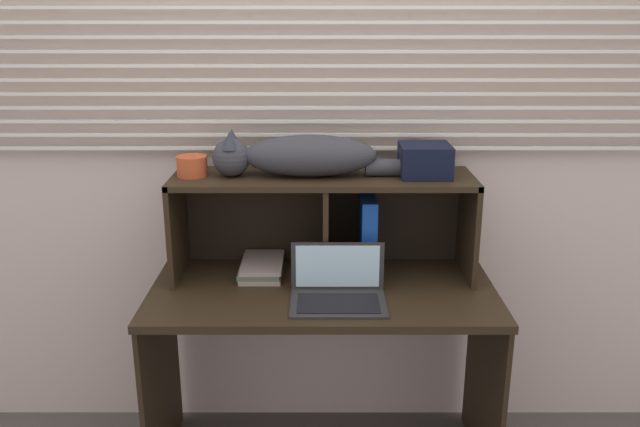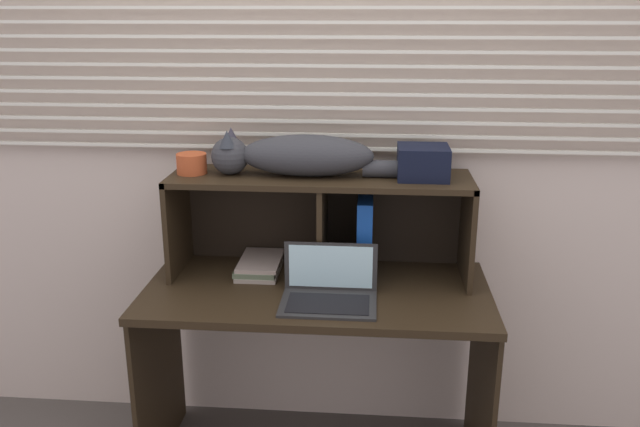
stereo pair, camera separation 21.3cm
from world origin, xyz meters
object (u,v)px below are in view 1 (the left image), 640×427
(laptop, at_px, (335,291))
(book_stack, at_px, (259,267))
(storage_box, at_px, (422,160))
(cat, at_px, (299,156))
(binder_upright, at_px, (365,235))
(small_basket, at_px, (189,166))

(laptop, relative_size, book_stack, 1.31)
(laptop, distance_m, storage_box, 0.59)
(book_stack, bearing_deg, laptop, -40.57)
(storage_box, bearing_deg, laptop, -142.74)
(book_stack, bearing_deg, cat, -0.79)
(binder_upright, xyz_separation_m, small_basket, (-0.67, 0.00, 0.28))
(binder_upright, bearing_deg, cat, 180.00)
(laptop, height_order, book_stack, laptop)
(binder_upright, relative_size, book_stack, 1.23)
(small_basket, bearing_deg, cat, 0.00)
(small_basket, bearing_deg, book_stack, 0.50)
(cat, xyz_separation_m, laptop, (0.13, -0.25, -0.44))
(cat, height_order, binder_upright, cat)
(storage_box, bearing_deg, small_basket, 180.00)
(laptop, relative_size, storage_box, 1.81)
(book_stack, xyz_separation_m, small_basket, (-0.25, -0.00, 0.41))
(binder_upright, distance_m, small_basket, 0.72)
(laptop, xyz_separation_m, storage_box, (0.33, 0.25, 0.42))
(storage_box, bearing_deg, binder_upright, 180.00)
(laptop, bearing_deg, book_stack, 139.43)
(small_basket, relative_size, storage_box, 0.61)
(laptop, height_order, storage_box, storage_box)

